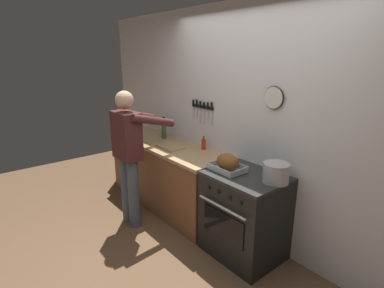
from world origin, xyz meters
name	(u,v)px	position (x,y,z in m)	size (l,w,h in m)	color
ground_plane	(153,283)	(0.00, 0.00, 0.00)	(8.00, 8.00, 0.00)	brown
wall_back	(255,126)	(0.00, 1.35, 1.30)	(6.00, 0.13, 2.60)	silver
counter_block	(167,174)	(-1.20, 0.99, 0.45)	(2.03, 0.65, 0.90)	brown
stove	(244,215)	(0.22, 0.99, 0.45)	(0.76, 0.67, 0.90)	black
person_cook	(129,151)	(-1.08, 0.38, 0.95)	(0.51, 0.63, 1.66)	#4C566B
roasting_pan	(227,163)	(0.02, 0.91, 0.99)	(0.35, 0.26, 0.19)	#B7B7BC
stock_pot	(276,173)	(0.50, 1.06, 0.99)	(0.25, 0.25, 0.18)	#B7B7BC
cutting_board	(170,147)	(-1.01, 0.93, 0.91)	(0.36, 0.24, 0.02)	tan
bottle_soy_sauce	(164,132)	(-1.48, 1.14, 0.97)	(0.06, 0.06, 0.18)	black
bottle_hot_sauce	(204,144)	(-0.68, 1.21, 0.97)	(0.05, 0.05, 0.17)	red
bottle_olive_oil	(164,130)	(-1.41, 1.10, 1.03)	(0.06, 0.06, 0.31)	#385623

